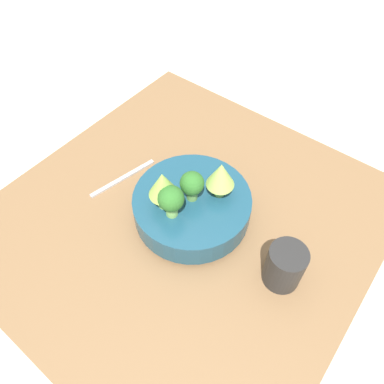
{
  "coord_description": "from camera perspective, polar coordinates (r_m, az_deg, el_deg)",
  "views": [
    {
      "loc": [
        0.39,
        0.33,
        0.76
      ],
      "look_at": [
        -0.01,
        0.01,
        0.13
      ],
      "focal_mm": 35.0,
      "sensor_mm": 36.0,
      "label": 1
    }
  ],
  "objects": [
    {
      "name": "table",
      "position": [
        0.9,
        -1.03,
        -4.3
      ],
      "size": [
        0.85,
        0.83,
        0.04
      ],
      "color": "brown",
      "rests_on": "ground_plane"
    },
    {
      "name": "cup",
      "position": [
        0.79,
        13.99,
        -10.81
      ],
      "size": [
        0.08,
        0.08,
        0.1
      ],
      "color": "black",
      "rests_on": "table"
    },
    {
      "name": "romanesco_piece_far",
      "position": [
        0.79,
        4.41,
        2.49
      ],
      "size": [
        0.06,
        0.06,
        0.1
      ],
      "color": "#609347",
      "rests_on": "bowl"
    },
    {
      "name": "broccoli_floret_right",
      "position": [
        0.76,
        -3.2,
        -1.19
      ],
      "size": [
        0.06,
        0.06,
        0.08
      ],
      "color": "#7AB256",
      "rests_on": "bowl"
    },
    {
      "name": "broccoli_floret_center",
      "position": [
        0.79,
        -0.0,
        1.17
      ],
      "size": [
        0.05,
        0.05,
        0.08
      ],
      "color": "#609347",
      "rests_on": "bowl"
    },
    {
      "name": "romanesco_piece_near",
      "position": [
        0.77,
        -4.44,
        0.91
      ],
      "size": [
        0.06,
        0.06,
        0.1
      ],
      "color": "#7AB256",
      "rests_on": "bowl"
    },
    {
      "name": "ground_plane",
      "position": [
        0.92,
        -1.01,
        -4.93
      ],
      "size": [
        6.0,
        6.0,
        0.0
      ],
      "primitive_type": "plane",
      "color": "beige"
    },
    {
      "name": "bowl",
      "position": [
        0.85,
        0.0,
        -2.19
      ],
      "size": [
        0.27,
        0.27,
        0.08
      ],
      "color": "navy",
      "rests_on": "table"
    },
    {
      "name": "fork",
      "position": [
        0.97,
        -10.48,
        2.09
      ],
      "size": [
        0.19,
        0.05,
        0.01
      ],
      "color": "#B2B2B7",
      "rests_on": "table"
    }
  ]
}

